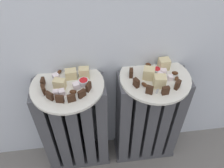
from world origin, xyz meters
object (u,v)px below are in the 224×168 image
object	(u,v)px
radiator_right	(148,120)
plate_right	(155,78)
radiator_left	(75,128)
jam_bowl_right	(156,70)
fork	(160,84)
jam_bowl_left	(84,82)
plate_left	(67,86)

from	to	relation	value
radiator_right	plate_right	size ratio (longest dim) A/B	1.88
radiator_left	jam_bowl_right	size ratio (longest dim) A/B	15.17
radiator_left	jam_bowl_right	bearing A→B (deg)	3.79
jam_bowl_right	fork	size ratio (longest dim) A/B	0.39
plate_right	jam_bowl_left	world-z (taller)	jam_bowl_left
radiator_right	fork	xyz separation A→B (m)	(0.01, -0.04, 0.30)
radiator_left	plate_left	distance (m)	0.30
plate_left	fork	size ratio (longest dim) A/B	3.19
radiator_right	jam_bowl_right	bearing A→B (deg)	68.13
radiator_left	fork	distance (m)	0.49
jam_bowl_left	fork	distance (m)	0.31
plate_left	plate_right	distance (m)	0.37
plate_right	fork	xyz separation A→B (m)	(0.01, -0.04, 0.01)
plate_left	jam_bowl_left	world-z (taller)	jam_bowl_left
jam_bowl_right	fork	world-z (taller)	jam_bowl_right
radiator_right	plate_right	xyz separation A→B (m)	(-0.00, 0.00, 0.30)
plate_right	radiator_right	bearing A→B (deg)	0.00
radiator_right	plate_left	bearing A→B (deg)	180.00
plate_right	fork	bearing A→B (deg)	-77.72
radiator_right	jam_bowl_right	distance (m)	0.32
plate_right	jam_bowl_left	xyz separation A→B (m)	(-0.30, -0.01, 0.02)
jam_bowl_left	fork	bearing A→B (deg)	-7.13
plate_left	jam_bowl_right	size ratio (longest dim) A/B	8.08
radiator_left	radiator_right	world-z (taller)	same
radiator_left	jam_bowl_left	xyz separation A→B (m)	(0.07, -0.01, 0.31)
jam_bowl_right	plate_right	bearing A→B (deg)	-111.87
plate_left	plate_right	world-z (taller)	same
radiator_left	plate_right	world-z (taller)	plate_right
jam_bowl_right	fork	xyz separation A→B (m)	(-0.00, -0.07, -0.01)
plate_left	fork	bearing A→B (deg)	-6.71
radiator_left	radiator_right	bearing A→B (deg)	0.00
plate_left	radiator_left	bearing A→B (deg)	180.00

